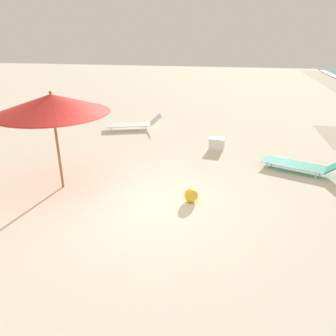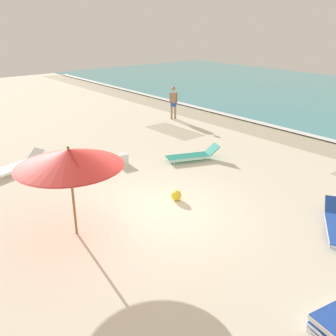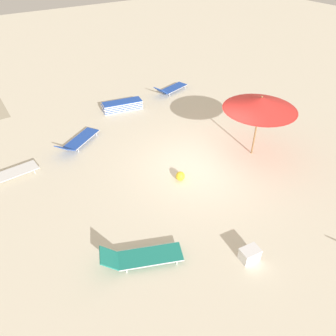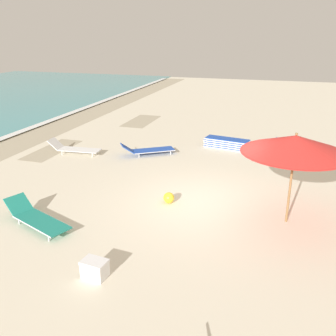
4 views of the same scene
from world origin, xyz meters
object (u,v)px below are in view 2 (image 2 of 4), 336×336
at_px(beach_ball, 176,195).
at_px(cooler_box, 121,159).
at_px(beach_umbrella, 69,158).
at_px(beachgoer_wading_adult, 173,101).
at_px(sun_lounger_beside_umbrella, 18,165).
at_px(sun_lounger_under_umbrella, 193,155).

height_order(beach_ball, cooler_box, cooler_box).
distance_m(beach_umbrella, beachgoer_wading_adult, 12.18).
bearing_deg(cooler_box, beach_umbrella, -129.10).
height_order(sun_lounger_beside_umbrella, cooler_box, sun_lounger_beside_umbrella).
relative_size(beach_ball, cooler_box, 0.59).
relative_size(beachgoer_wading_adult, cooler_box, 3.30).
distance_m(sun_lounger_beside_umbrella, cooler_box, 3.72).
distance_m(sun_lounger_under_umbrella, beach_ball, 3.57).
distance_m(sun_lounger_beside_umbrella, beach_ball, 6.18).
bearing_deg(sun_lounger_beside_umbrella, beach_umbrella, -21.57).
distance_m(beachgoer_wading_adult, beach_ball, 9.97).
relative_size(sun_lounger_under_umbrella, beach_ball, 6.82).
bearing_deg(sun_lounger_beside_umbrella, cooler_box, 43.70).
height_order(beachgoer_wading_adult, beach_ball, beachgoer_wading_adult).
relative_size(sun_lounger_under_umbrella, cooler_box, 4.03).
distance_m(beach_umbrella, sun_lounger_beside_umbrella, 5.63).
relative_size(sun_lounger_beside_umbrella, beach_ball, 7.00).
bearing_deg(beachgoer_wading_adult, beach_umbrella, 63.68).
relative_size(beach_umbrella, sun_lounger_under_umbrella, 1.20).
height_order(sun_lounger_beside_umbrella, beachgoer_wading_adult, beachgoer_wading_adult).
bearing_deg(beach_ball, sun_lounger_beside_umbrella, -152.17).
xyz_separation_m(beach_ball, cooler_box, (-3.70, 0.39, 0.03)).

